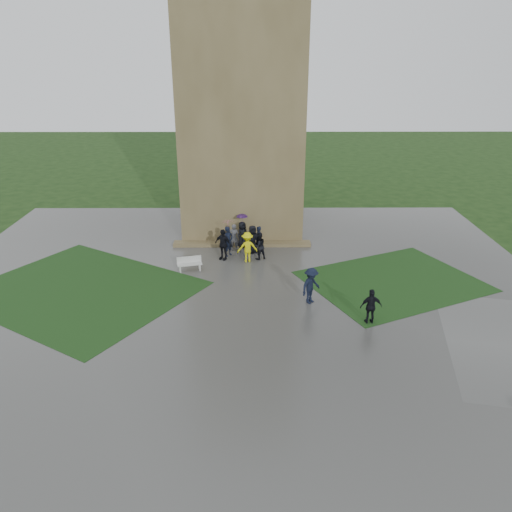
{
  "coord_description": "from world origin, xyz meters",
  "views": [
    {
      "loc": [
        0.73,
        -20.01,
        11.93
      ],
      "look_at": [
        0.89,
        5.89,
        1.2
      ],
      "focal_mm": 35.0,
      "sensor_mm": 36.0,
      "label": 1
    }
  ],
  "objects_px": {
    "pedestrian_mid": "(311,286)",
    "pedestrian_near": "(371,306)",
    "tower": "(242,97)",
    "bench": "(190,264)"
  },
  "relations": [
    {
      "from": "pedestrian_mid",
      "to": "pedestrian_near",
      "type": "bearing_deg",
      "value": -83.15
    },
    {
      "from": "bench",
      "to": "pedestrian_mid",
      "type": "height_order",
      "value": "pedestrian_mid"
    },
    {
      "from": "tower",
      "to": "bench",
      "type": "relative_size",
      "value": 12.07
    },
    {
      "from": "pedestrian_mid",
      "to": "pedestrian_near",
      "type": "xyz_separation_m",
      "value": [
        2.58,
        -2.07,
        -0.08
      ]
    },
    {
      "from": "tower",
      "to": "pedestrian_mid",
      "type": "height_order",
      "value": "tower"
    },
    {
      "from": "bench",
      "to": "pedestrian_mid",
      "type": "relative_size",
      "value": 0.79
    },
    {
      "from": "pedestrian_near",
      "to": "bench",
      "type": "bearing_deg",
      "value": -37.66
    },
    {
      "from": "tower",
      "to": "pedestrian_mid",
      "type": "bearing_deg",
      "value": -73.75
    },
    {
      "from": "tower",
      "to": "pedestrian_near",
      "type": "distance_m",
      "value": 17.76
    },
    {
      "from": "bench",
      "to": "pedestrian_mid",
      "type": "bearing_deg",
      "value": -45.63
    }
  ]
}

